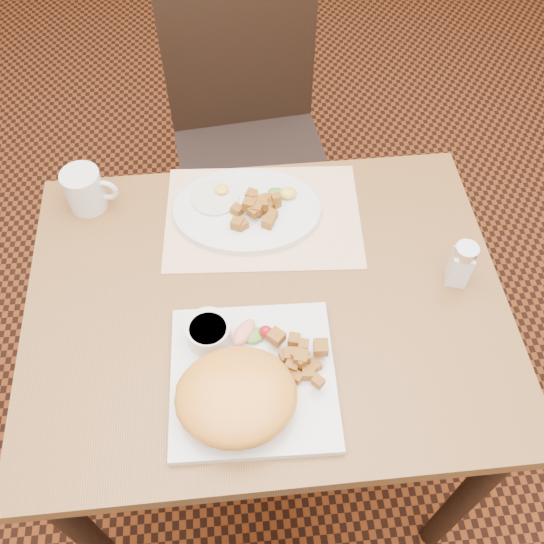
% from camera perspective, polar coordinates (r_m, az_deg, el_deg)
% --- Properties ---
extents(ground, '(8.00, 8.00, 0.00)m').
position_cam_1_polar(ground, '(1.81, -0.35, -15.49)').
color(ground, black).
rests_on(ground, ground).
extents(table, '(0.90, 0.70, 0.75)m').
position_cam_1_polar(table, '(1.23, -0.49, -5.34)').
color(table, brown).
rests_on(table, ground).
extents(chair_far, '(0.46, 0.47, 0.97)m').
position_cam_1_polar(chair_far, '(1.78, -2.27, 13.54)').
color(chair_far, black).
rests_on(chair_far, ground).
extents(placemat, '(0.42, 0.31, 0.00)m').
position_cam_1_polar(placemat, '(1.26, -0.86, 5.23)').
color(placemat, white).
rests_on(placemat, table).
extents(plate_square, '(0.29, 0.29, 0.02)m').
position_cam_1_polar(plate_square, '(1.05, -1.79, -9.93)').
color(plate_square, silver).
rests_on(plate_square, table).
extents(plate_oval, '(0.32, 0.25, 0.02)m').
position_cam_1_polar(plate_oval, '(1.26, -2.37, 5.83)').
color(plate_oval, silver).
rests_on(plate_oval, placemat).
extents(hollandaise_mound, '(0.20, 0.18, 0.07)m').
position_cam_1_polar(hollandaise_mound, '(0.99, -3.49, -11.61)').
color(hollandaise_mound, orange).
rests_on(hollandaise_mound, plate_square).
extents(ramekin, '(0.08, 0.08, 0.04)m').
position_cam_1_polar(ramekin, '(1.06, -5.99, -5.64)').
color(ramekin, silver).
rests_on(ramekin, plate_square).
extents(garnish_sq, '(0.09, 0.07, 0.03)m').
position_cam_1_polar(garnish_sq, '(1.07, -1.94, -5.76)').
color(garnish_sq, '#387223').
rests_on(garnish_sq, plate_square).
extents(fried_egg, '(0.10, 0.10, 0.02)m').
position_cam_1_polar(fried_egg, '(1.27, -5.30, 7.10)').
color(fried_egg, white).
rests_on(fried_egg, plate_oval).
extents(garnish_ov, '(0.06, 0.04, 0.02)m').
position_cam_1_polar(garnish_ov, '(1.27, 1.11, 7.45)').
color(garnish_ov, '#387223').
rests_on(garnish_ov, plate_oval).
extents(salt_shaker, '(0.05, 0.05, 0.10)m').
position_cam_1_polar(salt_shaker, '(1.17, 17.38, 0.75)').
color(salt_shaker, white).
rests_on(salt_shaker, table).
extents(coffee_mug, '(0.11, 0.08, 0.09)m').
position_cam_1_polar(coffee_mug, '(1.31, -17.15, 7.41)').
color(coffee_mug, silver).
rests_on(coffee_mug, table).
extents(home_fries_sq, '(0.11, 0.12, 0.04)m').
position_cam_1_polar(home_fries_sq, '(1.04, 2.39, -8.14)').
color(home_fries_sq, '#9F6019').
rests_on(home_fries_sq, plate_square).
extents(home_fries_ov, '(0.11, 0.11, 0.04)m').
position_cam_1_polar(home_fries_ov, '(1.23, -1.39, 6.04)').
color(home_fries_ov, '#9F6019').
rests_on(home_fries_ov, plate_oval).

